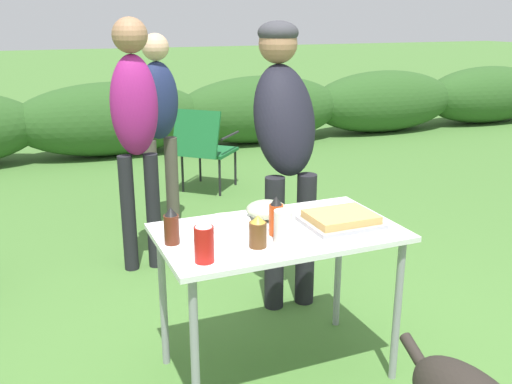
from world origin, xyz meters
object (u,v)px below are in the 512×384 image
Objects in this scene: food_tray at (341,219)px; mixing_bowl at (267,210)px; standing_person_in_dark_puffer at (284,131)px; ketchup_bottle at (204,241)px; beer_bottle at (258,232)px; standing_person_with_beanie at (159,114)px; paper_cup_stack at (283,227)px; bbq_sauce_bottle at (171,226)px; camp_chair_near_hedge at (204,145)px; folding_table at (278,246)px; hot_sauce_bottle at (276,217)px; standing_person_in_olive_jacket at (135,120)px; plate_stack at (227,223)px.

food_tray is 0.36m from mixing_bowl.
mixing_bowl is 0.69m from standing_person_in_dark_puffer.
standing_person_in_dark_puffer is at bearing 49.67° from ketchup_bottle.
beer_bottle is 2.33m from standing_person_with_beanie.
bbq_sauce_bottle is (-0.44, 0.17, 0.01)m from paper_cup_stack.
ketchup_bottle is 0.23× the size of camp_chair_near_hedge.
bbq_sauce_bottle is (-0.33, 0.17, 0.01)m from beer_bottle.
standing_person_with_beanie reaches higher than folding_table.
food_tray is 0.21× the size of standing_person_in_dark_puffer.
standing_person_in_dark_puffer reaches higher than standing_person_with_beanie.
ketchup_bottle is at bearing -113.33° from standing_person_with_beanie.
hot_sauce_bottle is at bearing -103.13° from mixing_bowl.
folding_table is 0.66× the size of standing_person_in_olive_jacket.
ketchup_bottle reaches higher than paper_cup_stack.
mixing_bowl is 1.37× the size of paper_cup_stack.
standing_person_with_beanie is (-0.05, 2.00, 0.16)m from mixing_bowl.
hot_sauce_bottle is 0.22× the size of camp_chair_near_hedge.
plate_stack is at bearing 131.65° from hot_sauce_bottle.
hot_sauce_bottle is (0.17, -0.19, 0.07)m from plate_stack.
hot_sauce_bottle is 0.11× the size of standing_person_in_dark_puffer.
folding_table is 0.51m from bbq_sauce_bottle.
plate_stack is 1.22× the size of hot_sauce_bottle.
beer_bottle is 0.17× the size of camp_chair_near_hedge.
mixing_bowl is 0.13× the size of standing_person_with_beanie.
mixing_bowl is 1.36m from standing_person_in_olive_jacket.
mixing_bowl is at bearing 16.06° from bbq_sauce_bottle.
camp_chair_near_hedge reaches higher than mixing_bowl.
beer_bottle is (-0.12, -0.00, -0.01)m from paper_cup_stack.
standing_person_with_beanie is (-0.40, 1.46, -0.10)m from standing_person_in_dark_puffer.
camp_chair_near_hedge is at bearing 84.65° from food_tray.
mixing_bowl reaches higher than folding_table.
ketchup_bottle is 1.15× the size of bbq_sauce_bottle.
hot_sauce_bottle is (-0.04, -0.05, 0.16)m from folding_table.
mixing_bowl is 2.91m from camp_chair_near_hedge.
folding_table is 0.50m from ketchup_bottle.
ketchup_bottle is at bearing -167.37° from food_tray.
standing_person_in_dark_puffer is (0.06, 0.75, 0.27)m from food_tray.
beer_bottle is 0.74× the size of ketchup_bottle.
plate_stack is 0.41m from ketchup_bottle.
mixing_bowl is at bearing -58.73° from camp_chair_near_hedge.
bbq_sauce_bottle is at bearing -90.85° from standing_person_in_olive_jacket.
bbq_sauce_bottle is (-0.51, -0.15, 0.04)m from mixing_bowl.
mixing_bowl is 0.12× the size of standing_person_in_olive_jacket.
paper_cup_stack reaches higher than plate_stack.
ketchup_bottle reaches higher than beer_bottle.
beer_bottle is at bearing 13.28° from ketchup_bottle.
bbq_sauce_bottle reaches higher than camp_chair_near_hedge.
standing_person_in_olive_jacket is (0.06, 1.66, 0.21)m from ketchup_bottle.
plate_stack is at bearing -129.87° from standing_person_in_dark_puffer.
mixing_bowl is 1.42× the size of beer_bottle.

